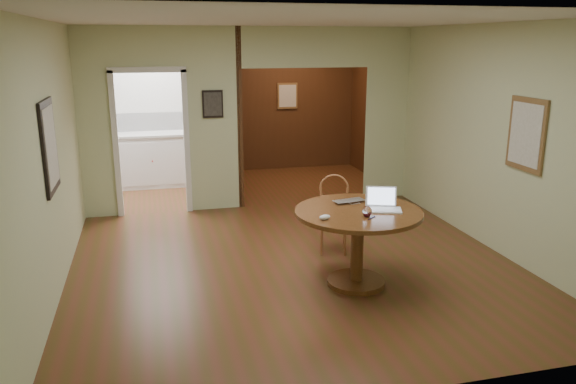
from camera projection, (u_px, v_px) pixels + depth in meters
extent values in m
plane|color=#4F3616|center=(296.00, 266.00, 6.41)|extent=(5.00, 5.00, 0.00)
plane|color=silver|center=(297.00, 20.00, 5.71)|extent=(5.00, 5.00, 0.00)
plane|color=beige|center=(393.00, 219.00, 3.72)|extent=(5.00, 0.00, 5.00)
plane|color=beige|center=(49.00, 162.00, 5.47)|extent=(0.00, 5.00, 5.00)
plane|color=beige|center=(500.00, 140.00, 6.65)|extent=(0.00, 5.00, 5.00)
cube|color=beige|center=(96.00, 125.00, 7.87)|extent=(0.50, 2.70, 0.04)
cube|color=beige|center=(213.00, 121.00, 8.26)|extent=(0.80, 2.70, 0.04)
cube|color=beige|center=(386.00, 115.00, 8.91)|extent=(0.70, 2.70, 0.04)
plane|color=silver|center=(158.00, 107.00, 9.96)|extent=(2.70, 0.00, 2.70)
plane|color=#3C2411|center=(287.00, 101.00, 11.01)|extent=(2.70, 0.00, 2.70)
cube|color=#3C2411|center=(228.00, 110.00, 9.52)|extent=(0.08, 2.50, 2.70)
cube|color=black|center=(49.00, 146.00, 5.44)|extent=(0.03, 0.70, 0.90)
cube|color=brown|center=(527.00, 134.00, 6.14)|extent=(0.03, 0.60, 0.80)
cube|color=black|center=(213.00, 104.00, 8.18)|extent=(0.30, 0.03, 0.40)
cube|color=silver|center=(287.00, 96.00, 10.97)|extent=(0.40, 0.03, 0.50)
cube|color=white|center=(158.00, 121.00, 10.01)|extent=(2.00, 0.02, 0.32)
cylinder|color=brown|center=(356.00, 282.00, 5.93)|extent=(0.61, 0.61, 0.05)
cylinder|color=brown|center=(357.00, 248.00, 5.84)|extent=(0.13, 0.13, 0.71)
cylinder|color=brown|center=(358.00, 212.00, 5.73)|extent=(1.31, 1.31, 0.04)
cylinder|color=#B06F3E|center=(334.00, 218.00, 6.76)|extent=(0.50, 0.50, 0.03)
cylinder|color=#B06F3E|center=(322.00, 238.00, 6.69)|extent=(0.03, 0.03, 0.42)
cylinder|color=#B06F3E|center=(345.00, 239.00, 6.67)|extent=(0.03, 0.03, 0.42)
cylinder|color=#B06F3E|center=(322.00, 231.00, 6.97)|extent=(0.03, 0.03, 0.42)
cylinder|color=#B06F3E|center=(345.00, 231.00, 6.95)|extent=(0.03, 0.03, 0.42)
cylinder|color=#B06F3E|center=(321.00, 200.00, 6.86)|extent=(0.02, 0.02, 0.34)
cylinder|color=#B06F3E|center=(347.00, 201.00, 6.84)|extent=(0.02, 0.02, 0.34)
torus|color=#B06F3E|center=(334.00, 189.00, 6.82)|extent=(0.35, 0.14, 0.36)
cube|color=white|center=(386.00, 210.00, 5.71)|extent=(0.37, 0.31, 0.02)
cube|color=silver|center=(387.00, 210.00, 5.68)|extent=(0.29, 0.20, 0.00)
cube|color=white|center=(381.00, 196.00, 5.80)|extent=(0.32, 0.16, 0.21)
cube|color=#8590A9|center=(381.00, 196.00, 5.80)|extent=(0.27, 0.13, 0.17)
imported|color=#B4B4B9|center=(351.00, 202.00, 5.96)|extent=(0.37, 0.27, 0.03)
ellipsoid|color=white|center=(325.00, 217.00, 5.42)|extent=(0.13, 0.10, 0.05)
cylinder|color=#0C1459|center=(372.00, 218.00, 5.47)|extent=(0.11, 0.09, 0.01)
cube|color=white|center=(161.00, 160.00, 9.91)|extent=(2.00, 0.55, 0.90)
cube|color=silver|center=(159.00, 134.00, 9.79)|extent=(2.06, 0.60, 0.04)
sphere|color=#B20C0C|center=(152.00, 161.00, 9.59)|extent=(0.03, 0.03, 0.03)
sphere|color=#B20C0C|center=(211.00, 158.00, 9.82)|extent=(0.03, 0.03, 0.03)
ellipsoid|color=beige|center=(202.00, 124.00, 9.92)|extent=(0.31, 0.27, 0.27)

